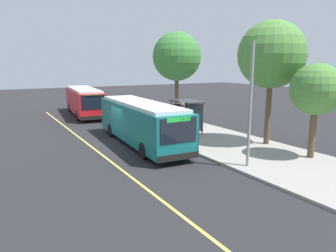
# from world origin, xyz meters

# --- Properties ---
(ground_plane) EXTENTS (120.00, 120.00, 0.00)m
(ground_plane) POSITION_xyz_m (0.00, 0.00, 0.00)
(ground_plane) COLOR #232326
(sidewalk_curb) EXTENTS (44.00, 6.40, 0.15)m
(sidewalk_curb) POSITION_xyz_m (0.00, 6.00, 0.07)
(sidewalk_curb) COLOR gray
(sidewalk_curb) RESTS_ON ground_plane
(lane_stripe_center) EXTENTS (36.00, 0.14, 0.01)m
(lane_stripe_center) POSITION_xyz_m (0.00, -2.20, 0.00)
(lane_stripe_center) COLOR #E0D64C
(lane_stripe_center) RESTS_ON ground_plane
(transit_bus_main) EXTENTS (11.06, 3.20, 2.95)m
(transit_bus_main) POSITION_xyz_m (1.46, 1.01, 1.62)
(transit_bus_main) COLOR #146B66
(transit_bus_main) RESTS_ON ground_plane
(transit_bus_second) EXTENTS (11.38, 3.73, 2.95)m
(transit_bus_second) POSITION_xyz_m (-13.53, 1.14, 1.62)
(transit_bus_second) COLOR red
(transit_bus_second) RESTS_ON ground_plane
(bus_shelter) EXTENTS (2.90, 1.60, 2.48)m
(bus_shelter) POSITION_xyz_m (-0.31, 5.95, 1.92)
(bus_shelter) COLOR #333338
(bus_shelter) RESTS_ON sidewalk_curb
(waiting_bench) EXTENTS (1.60, 0.48, 0.95)m
(waiting_bench) POSITION_xyz_m (-0.08, 5.89, 0.63)
(waiting_bench) COLOR brown
(waiting_bench) RESTS_ON sidewalk_curb
(route_sign_post) EXTENTS (0.44, 0.08, 2.80)m
(route_sign_post) POSITION_xyz_m (2.72, 3.58, 1.96)
(route_sign_post) COLOR #333338
(route_sign_post) RESTS_ON sidewalk_curb
(pedestrian_commuter) EXTENTS (0.24, 0.40, 1.69)m
(pedestrian_commuter) POSITION_xyz_m (1.37, 4.38, 1.12)
(pedestrian_commuter) COLOR #282D47
(pedestrian_commuter) RESTS_ON sidewalk_curb
(street_tree_near_shelter) EXTENTS (4.45, 4.45, 8.27)m
(street_tree_near_shelter) POSITION_xyz_m (-4.34, 7.43, 6.17)
(street_tree_near_shelter) COLOR brown
(street_tree_near_shelter) RESTS_ON sidewalk_curb
(street_tree_upstreet) EXTENTS (4.36, 4.36, 8.09)m
(street_tree_upstreet) POSITION_xyz_m (6.10, 8.18, 6.04)
(street_tree_upstreet) COLOR brown
(street_tree_upstreet) RESTS_ON sidewalk_curb
(street_tree_downstreet) EXTENTS (2.89, 2.89, 5.36)m
(street_tree_downstreet) POSITION_xyz_m (9.65, 7.93, 4.03)
(street_tree_downstreet) COLOR brown
(street_tree_downstreet) RESTS_ON sidewalk_curb
(utility_pole) EXTENTS (0.16, 0.16, 6.40)m
(utility_pole) POSITION_xyz_m (8.98, 3.66, 3.35)
(utility_pole) COLOR gray
(utility_pole) RESTS_ON sidewalk_curb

